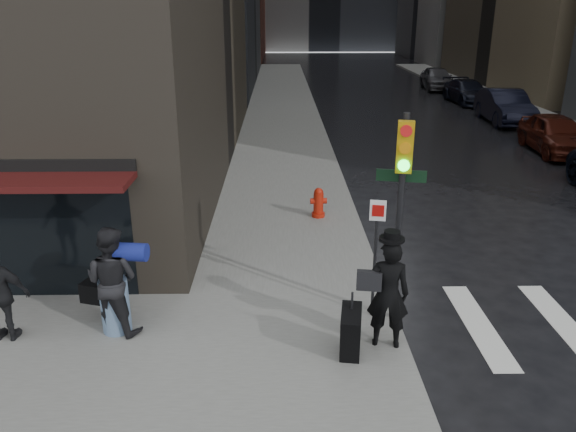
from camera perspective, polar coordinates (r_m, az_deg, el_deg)
name	(u,v)px	position (r m, az deg, el deg)	size (l,w,h in m)	color
ground	(291,357)	(9.73, 0.29, -14.17)	(140.00, 140.00, 0.00)	black
sidewalk_left	(282,102)	(35.44, -0.61, 11.46)	(4.00, 50.00, 0.15)	slate
sidewalk_right	(499,102)	(37.98, 20.60, 10.79)	(3.00, 50.00, 0.15)	slate
man_overcoat	(380,300)	(9.40, 9.37, -8.41)	(1.23, 1.02, 2.11)	black
man_jeans	(112,280)	(10.16, -17.43, -6.22)	(1.37, 1.05, 1.96)	black
man_greycoat	(0,294)	(10.66, -27.23, -7.07)	(1.02, 0.45, 1.72)	black
traffic_light	(399,193)	(9.67, 11.23, 2.33)	(0.93, 0.51, 3.77)	black
fire_hydrant	(318,204)	(15.32, 3.11, 1.24)	(0.46, 0.36, 0.82)	#B41C0B
parked_car_1	(555,134)	(25.28, 25.51, 7.54)	(1.84, 4.57, 1.56)	#45160D
parked_car_2	(505,106)	(31.21, 21.17, 10.34)	(1.78, 5.09, 1.68)	black
parked_car_3	(468,92)	(37.25, 17.78, 11.93)	(1.97, 4.83, 1.40)	black
parked_car_4	(437,78)	(43.28, 14.87, 13.39)	(1.90, 4.72, 1.61)	#49484D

